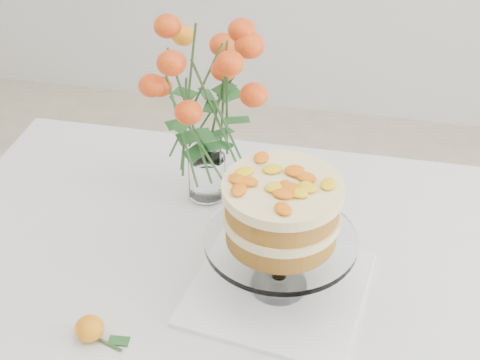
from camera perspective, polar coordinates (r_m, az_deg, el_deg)
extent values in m
cube|color=#A1795E|center=(1.37, 1.95, -8.28)|extent=(1.40, 0.90, 0.04)
cylinder|color=#A1795E|center=(2.04, -13.88, -6.15)|extent=(0.06, 0.06, 0.71)
cube|color=silver|center=(1.35, 1.97, -7.58)|extent=(1.42, 0.92, 0.01)
cube|color=silver|center=(1.77, 4.51, -0.01)|extent=(1.42, 0.01, 0.20)
cube|color=white|center=(1.30, 3.29, -9.13)|extent=(0.36, 0.36, 0.01)
cylinder|color=white|center=(1.26, 3.40, -6.84)|extent=(0.03, 0.03, 0.09)
cylinder|color=white|center=(1.22, 3.49, -5.07)|extent=(0.28, 0.28, 0.01)
cylinder|color=#A86D25|center=(1.20, 3.53, -4.13)|extent=(0.25, 0.25, 0.04)
cylinder|color=#FFEBA4|center=(1.19, 3.58, -3.05)|extent=(0.26, 0.26, 0.02)
cylinder|color=#A86D25|center=(1.17, 3.63, -1.93)|extent=(0.25, 0.25, 0.04)
cylinder|color=#FFEBA4|center=(1.15, 3.69, -0.75)|extent=(0.26, 0.26, 0.02)
cylinder|color=white|center=(1.53, -2.77, -1.28)|extent=(0.07, 0.07, 0.01)
cylinder|color=white|center=(1.50, -2.83, 0.36)|extent=(0.09, 0.09, 0.10)
ellipsoid|color=orange|center=(1.24, -12.73, -12.25)|extent=(0.05, 0.05, 0.04)
cylinder|color=#2B5120|center=(1.23, -11.26, -13.55)|extent=(0.06, 0.02, 0.01)
ellipsoid|color=yellow|center=(1.30, -4.11, -9.62)|extent=(0.03, 0.02, 0.00)
ellipsoid|color=yellow|center=(1.25, -0.08, -11.57)|extent=(0.03, 0.02, 0.00)
ellipsoid|color=yellow|center=(1.22, 1.41, -13.19)|extent=(0.03, 0.02, 0.00)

